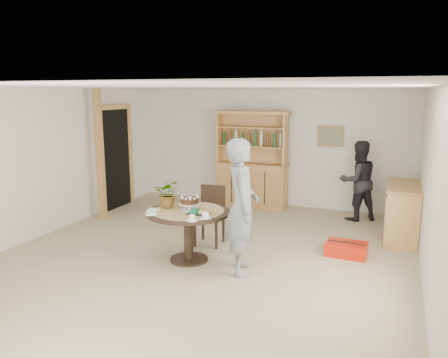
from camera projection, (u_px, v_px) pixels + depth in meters
ground at (203, 258)px, 6.51m from camera, size 7.00×7.00×0.00m
room_shell at (202, 142)px, 6.18m from camera, size 6.04×7.04×2.52m
doorway at (115, 156)px, 9.19m from camera, size 0.13×1.10×2.18m
pine_post at (100, 155)px, 8.34m from camera, size 0.12×0.12×2.50m
hutch at (252, 174)px, 9.44m from camera, size 1.62×0.54×2.04m
sideboard at (402, 212)px, 7.24m from camera, size 0.54×1.26×0.94m
dining_table at (188, 221)px, 6.31m from camera, size 1.20×1.20×0.76m
dining_chair at (211, 211)px, 7.08m from camera, size 0.45×0.45×0.95m
birthday_cake at (190, 201)px, 6.30m from camera, size 0.30×0.30×0.20m
flower_vase at (168, 193)px, 6.41m from camera, size 0.47×0.44×0.42m
gift_tray at (198, 212)px, 6.08m from camera, size 0.30×0.20×0.08m
coffee_cup_a at (206, 216)px, 5.87m from camera, size 0.15×0.15×0.09m
coffee_cup_b at (192, 218)px, 5.76m from camera, size 0.15×0.15×0.08m
napkins at (152, 212)px, 6.14m from camera, size 0.24×0.33×0.03m
teen_boy at (242, 207)px, 5.84m from camera, size 0.67×0.79×1.84m
adult_person at (358, 181)px, 8.33m from camera, size 0.94×0.90×1.54m
red_suitcase at (346, 249)px, 6.59m from camera, size 0.62×0.43×0.21m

